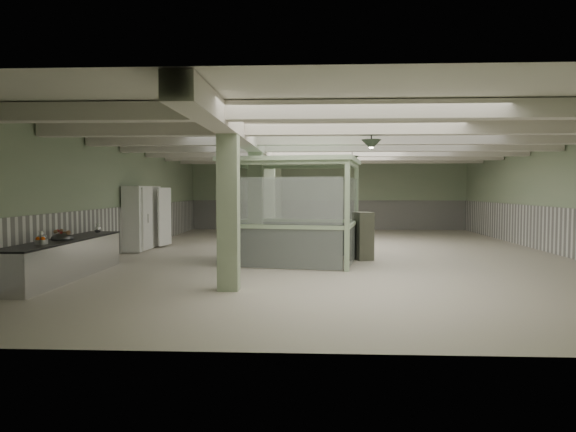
{
  "coord_description": "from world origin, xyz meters",
  "views": [
    {
      "loc": [
        -0.78,
        -16.38,
        2.08
      ],
      "look_at": [
        -1.49,
        -1.61,
        1.3
      ],
      "focal_mm": 32.0,
      "sensor_mm": 36.0,
      "label": 1
    }
  ],
  "objects_px": {
    "prep_counter": "(65,259)",
    "filing_cabinet": "(363,236)",
    "walkin_cooler": "(143,218)",
    "guard_booth": "(293,194)"
  },
  "relations": [
    {
      "from": "walkin_cooler",
      "to": "guard_booth",
      "type": "xyz_separation_m",
      "value": [
        5.27,
        -2.83,
        0.86
      ]
    },
    {
      "from": "walkin_cooler",
      "to": "filing_cabinet",
      "type": "distance_m",
      "value": 7.68
    },
    {
      "from": "filing_cabinet",
      "to": "guard_booth",
      "type": "bearing_deg",
      "value": 179.32
    },
    {
      "from": "prep_counter",
      "to": "guard_booth",
      "type": "relative_size",
      "value": 1.15
    },
    {
      "from": "walkin_cooler",
      "to": "guard_booth",
      "type": "height_order",
      "value": "guard_booth"
    },
    {
      "from": "prep_counter",
      "to": "filing_cabinet",
      "type": "distance_m",
      "value": 8.06
    },
    {
      "from": "walkin_cooler",
      "to": "prep_counter",
      "type": "bearing_deg",
      "value": -89.17
    },
    {
      "from": "prep_counter",
      "to": "guard_booth",
      "type": "height_order",
      "value": "guard_booth"
    },
    {
      "from": "prep_counter",
      "to": "walkin_cooler",
      "type": "distance_m",
      "value": 5.85
    },
    {
      "from": "walkin_cooler",
      "to": "guard_booth",
      "type": "relative_size",
      "value": 0.58
    }
  ]
}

